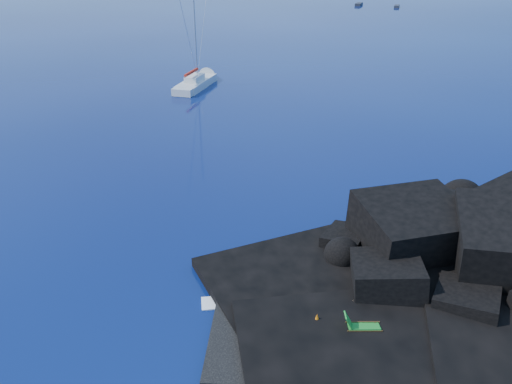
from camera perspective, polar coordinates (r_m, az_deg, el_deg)
The scene contains 11 objects.
ground at distance 20.55m, azimuth -5.96°, elevation -17.37°, with size 400.00×400.00×0.00m, color #030936.
headland at distance 25.56m, azimuth 25.49°, elevation -10.29°, with size 24.00×24.00×3.60m, color black, non-canonical shape.
beach at distance 21.10m, azimuth 6.91°, elevation -16.04°, with size 8.50×6.00×0.70m, color black.
surf_foam at distance 24.64m, azimuth 6.47°, elevation -8.95°, with size 10.00×8.00×0.06m, color white, non-canonical shape.
sailboat at distance 57.56m, azimuth -6.81°, elevation 11.83°, with size 2.34×11.14×11.68m, color silver, non-canonical shape.
deck_chair at distance 20.71m, azimuth 12.28°, elevation -14.39°, with size 1.43×0.63×0.98m, color #1B7D27, non-canonical shape.
towel at distance 22.17m, azimuth 9.75°, elevation -12.56°, with size 1.79×0.85×0.05m, color white.
sunbather at distance 22.08m, azimuth 9.78°, elevation -12.27°, with size 1.70×0.45×0.24m, color #E2AF77, non-canonical shape.
marker_cone at distance 20.93m, azimuth 6.97°, elevation -14.23°, with size 0.34×0.34×0.52m, color orange.
distant_boat_a at distance 145.96m, azimuth 11.66°, elevation 20.16°, with size 1.42×4.58×0.61m, color black.
distant_boat_b at distance 143.47m, azimuth 15.79°, elevation 19.65°, with size 1.25×4.03×0.54m, color #28282E.
Camera 1 is at (1.39, -14.87, 14.12)m, focal length 35.00 mm.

